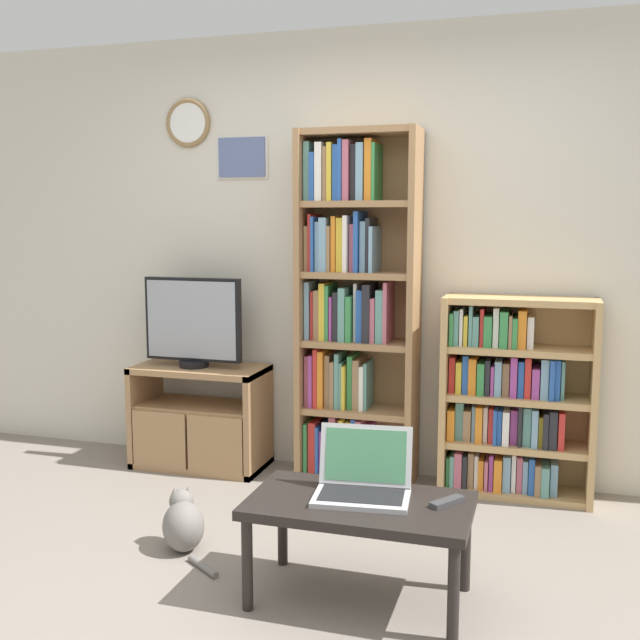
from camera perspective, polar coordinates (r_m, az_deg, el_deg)
The scene contains 10 objects.
ground_plane at distance 3.11m, azimuth -3.60°, elevation -21.53°, with size 18.00×18.00×0.00m, color gray.
wall_back at distance 4.43m, azimuth 4.28°, elevation 4.97°, with size 5.82×0.09×2.60m.
tv_stand at distance 4.67m, azimuth -9.15°, elevation -7.29°, with size 0.80×0.41×0.63m.
television at distance 4.56m, azimuth -9.65°, elevation -0.19°, with size 0.61×0.18×0.54m.
bookshelf_tall at distance 4.30m, azimuth 2.37°, elevation 0.85°, with size 0.68×0.30×2.01m.
bookshelf_short at distance 4.26m, azimuth 14.27°, elevation -6.01°, with size 0.81×0.30×1.10m.
coffee_table at distance 3.06m, azimuth 3.03°, elevation -14.44°, with size 0.88×0.49×0.41m.
laptop at distance 3.07m, azimuth 3.31°, elevation -12.04°, with size 0.41×0.33×0.26m.
remote_near_laptop at distance 3.04m, azimuth 9.66°, elevation -13.49°, with size 0.13×0.16×0.02m.
cat at distance 3.63m, azimuth -10.37°, elevation -14.99°, with size 0.41×0.37×0.28m.
Camera 1 is at (0.96, -2.53, 1.53)m, focal length 42.00 mm.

